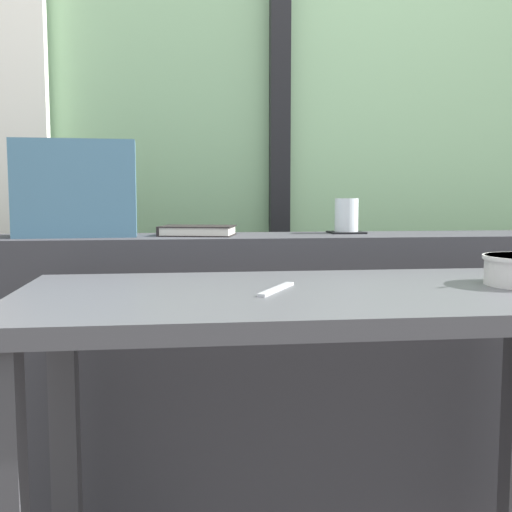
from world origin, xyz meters
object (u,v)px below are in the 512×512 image
object	(u,v)px
closed_book	(197,231)
throw_pillow	(76,189)
coaster_square	(346,232)
juice_glass	(346,217)
breakfast_table	(327,350)
fork_utensil	(276,289)

from	to	relation	value
closed_book	throw_pillow	bearing A→B (deg)	-178.46
coaster_square	juice_glass	distance (m)	0.05
closed_book	breakfast_table	bearing A→B (deg)	-66.83
breakfast_table	juice_glass	size ratio (longest dim) A/B	12.35
breakfast_table	coaster_square	xyz separation A→B (m)	(0.20, 0.61, 0.20)
coaster_square	juice_glass	xyz separation A→B (m)	(0.00, 0.00, 0.05)
breakfast_table	throw_pillow	size ratio (longest dim) A/B	3.81
breakfast_table	fork_utensil	bearing A→B (deg)	-177.60
juice_glass	fork_utensil	distance (m)	0.69
juice_glass	throw_pillow	world-z (taller)	throw_pillow
closed_book	fork_utensil	distance (m)	0.59
breakfast_table	throw_pillow	world-z (taller)	throw_pillow
fork_utensil	throw_pillow	bearing A→B (deg)	158.40
coaster_square	throw_pillow	size ratio (longest dim) A/B	0.31
breakfast_table	juice_glass	bearing A→B (deg)	71.48
coaster_square	throw_pillow	xyz separation A→B (m)	(-0.77, -0.05, 0.13)
breakfast_table	closed_book	xyz separation A→B (m)	(-0.24, 0.56, 0.21)
throw_pillow	juice_glass	bearing A→B (deg)	4.07
closed_book	fork_utensil	bearing A→B (deg)	-76.37
breakfast_table	coaster_square	size ratio (longest dim) A/B	12.18
juice_glass	closed_book	size ratio (longest dim) A/B	0.43
coaster_square	breakfast_table	bearing A→B (deg)	-108.52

